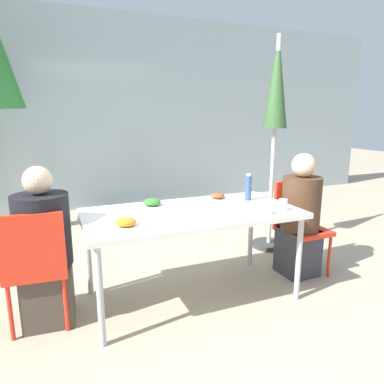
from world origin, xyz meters
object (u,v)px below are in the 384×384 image
at_px(chair_right, 298,220).
at_px(bottle, 248,188).
at_px(person_right, 300,219).
at_px(drinking_cup, 283,205).
at_px(closed_umbrella, 276,103).
at_px(salad_bowl, 262,209).
at_px(person_left, 45,252).
at_px(chair_left, 36,262).

relative_size(chair_right, bottle, 3.65).
bearing_deg(person_right, drinking_cup, 33.23).
bearing_deg(chair_right, closed_umbrella, -100.87).
height_order(chair_right, person_right, person_right).
xyz_separation_m(chair_right, closed_umbrella, (0.10, 0.58, 1.09)).
bearing_deg(closed_umbrella, chair_right, -99.47).
relative_size(person_right, drinking_cup, 12.25).
bearing_deg(bottle, person_right, -12.79).
height_order(bottle, salad_bowl, bottle).
xyz_separation_m(person_left, salad_bowl, (1.55, -0.33, 0.24)).
bearing_deg(drinking_cup, chair_right, 38.44).
relative_size(person_right, salad_bowl, 6.39).
bearing_deg(chair_left, person_right, 4.80).
relative_size(chair_right, closed_umbrella, 0.38).
distance_m(chair_left, closed_umbrella, 2.68).
distance_m(person_left, bottle, 1.69).
bearing_deg(chair_left, person_left, 58.14).
relative_size(chair_left, drinking_cup, 9.23).
height_order(person_right, salad_bowl, person_right).
height_order(closed_umbrella, bottle, closed_umbrella).
height_order(person_left, chair_right, person_left).
bearing_deg(person_right, chair_right, -121.86).
height_order(chair_left, chair_right, same).
bearing_deg(salad_bowl, bottle, 74.02).
xyz_separation_m(chair_left, salad_bowl, (1.60, -0.26, 0.27)).
bearing_deg(person_right, bottle, -14.19).
xyz_separation_m(chair_right, bottle, (-0.54, 0.03, 0.35)).
xyz_separation_m(person_left, person_right, (2.15, -0.05, 0.01)).
xyz_separation_m(closed_umbrella, drinking_cup, (-0.57, -0.96, -0.81)).
distance_m(chair_left, chair_right, 2.26).
relative_size(chair_left, person_left, 0.76).
bearing_deg(closed_umbrella, person_right, -102.33).
bearing_deg(chair_right, person_left, -0.63).
distance_m(person_left, closed_umbrella, 2.61).
relative_size(chair_left, salad_bowl, 4.82).
relative_size(person_left, drinking_cup, 12.21).
bearing_deg(chair_right, person_right, 58.14).
bearing_deg(chair_right, drinking_cup, 37.04).
height_order(chair_left, salad_bowl, chair_left).
height_order(closed_umbrella, drinking_cup, closed_umbrella).
distance_m(chair_left, person_right, 2.21).
bearing_deg(closed_umbrella, salad_bowl, -128.38).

